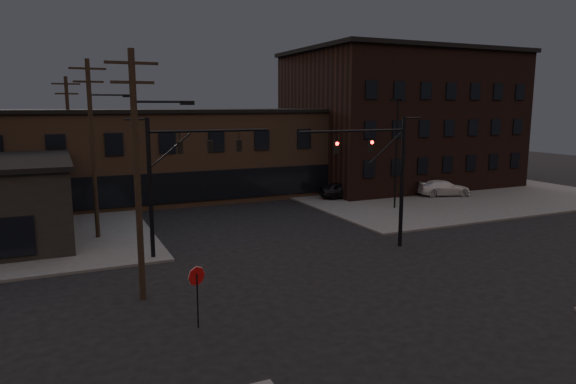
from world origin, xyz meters
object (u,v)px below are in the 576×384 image
at_px(stop_sign, 197,283).
at_px(car_crossing, 260,186).
at_px(parked_car_lot_a, 344,190).
at_px(traffic_signal_far, 173,171).
at_px(parked_car_lot_b, 444,188).
at_px(traffic_signal_near, 387,168).

height_order(stop_sign, car_crossing, stop_sign).
bearing_deg(parked_car_lot_a, traffic_signal_far, 133.88).
bearing_deg(stop_sign, parked_car_lot_b, 33.32).
height_order(traffic_signal_near, parked_car_lot_b, traffic_signal_near).
bearing_deg(car_crossing, parked_car_lot_b, -6.21).
bearing_deg(traffic_signal_far, parked_car_lot_a, 32.91).
relative_size(traffic_signal_near, traffic_signal_far, 1.00).
bearing_deg(parked_car_lot_b, parked_car_lot_a, 90.65).
distance_m(stop_sign, parked_car_lot_a, 29.23).
distance_m(traffic_signal_far, parked_car_lot_b, 29.23).
relative_size(parked_car_lot_a, parked_car_lot_b, 0.90).
xyz_separation_m(parked_car_lot_a, car_crossing, (-5.99, 6.15, -0.19)).
xyz_separation_m(parked_car_lot_a, parked_car_lot_b, (9.31, -2.83, -0.04)).
bearing_deg(traffic_signal_far, parked_car_lot_b, 18.01).
distance_m(traffic_signal_near, parked_car_lot_a, 16.95).
height_order(traffic_signal_far, car_crossing, traffic_signal_far).
bearing_deg(car_crossing, stop_sign, -91.62).
relative_size(traffic_signal_near, car_crossing, 1.79).
bearing_deg(traffic_signal_far, car_crossing, 55.73).
distance_m(traffic_signal_near, stop_sign, 15.17).
height_order(traffic_signal_near, car_crossing, traffic_signal_near).
xyz_separation_m(stop_sign, parked_car_lot_b, (28.80, 18.93, -0.96)).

